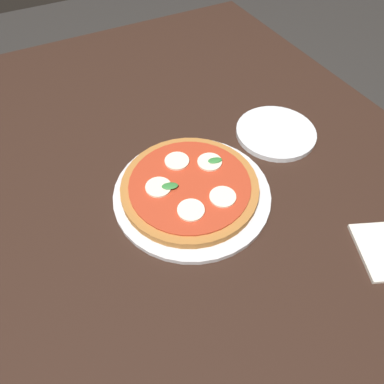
{
  "coord_description": "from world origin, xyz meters",
  "views": [
    {
      "loc": [
        -0.52,
        0.28,
        1.36
      ],
      "look_at": [
        -0.08,
        0.05,
        0.75
      ],
      "focal_mm": 32.73,
      "sensor_mm": 36.0,
      "label": 1
    }
  ],
  "objects_px": {
    "serving_tray": "(192,193)",
    "dining_table": "(196,186)",
    "pizza": "(190,186)",
    "plate_white": "(276,133)",
    "napkin": "(382,251)"
  },
  "relations": [
    {
      "from": "serving_tray",
      "to": "dining_table",
      "type": "bearing_deg",
      "value": -34.18
    },
    {
      "from": "serving_tray",
      "to": "pizza",
      "type": "xyz_separation_m",
      "value": [
        0.01,
        0.0,
        0.02
      ]
    },
    {
      "from": "pizza",
      "to": "plate_white",
      "type": "xyz_separation_m",
      "value": [
        0.07,
        -0.29,
        -0.02
      ]
    },
    {
      "from": "plate_white",
      "to": "napkin",
      "type": "distance_m",
      "value": 0.38
    },
    {
      "from": "plate_white",
      "to": "napkin",
      "type": "relative_size",
      "value": 1.6
    },
    {
      "from": "plate_white",
      "to": "dining_table",
      "type": "bearing_deg",
      "value": 89.42
    },
    {
      "from": "pizza",
      "to": "plate_white",
      "type": "bearing_deg",
      "value": -76.49
    },
    {
      "from": "serving_tray",
      "to": "plate_white",
      "type": "xyz_separation_m",
      "value": [
        0.08,
        -0.29,
        0.0
      ]
    },
    {
      "from": "serving_tray",
      "to": "pizza",
      "type": "distance_m",
      "value": 0.02
    },
    {
      "from": "dining_table",
      "to": "napkin",
      "type": "bearing_deg",
      "value": -151.04
    },
    {
      "from": "dining_table",
      "to": "pizza",
      "type": "bearing_deg",
      "value": 142.38
    },
    {
      "from": "serving_tray",
      "to": "plate_white",
      "type": "distance_m",
      "value": 0.3
    },
    {
      "from": "dining_table",
      "to": "napkin",
      "type": "relative_size",
      "value": 11.72
    },
    {
      "from": "serving_tray",
      "to": "napkin",
      "type": "xyz_separation_m",
      "value": [
        -0.31,
        -0.27,
        -0.0
      ]
    },
    {
      "from": "serving_tray",
      "to": "napkin",
      "type": "height_order",
      "value": "serving_tray"
    }
  ]
}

